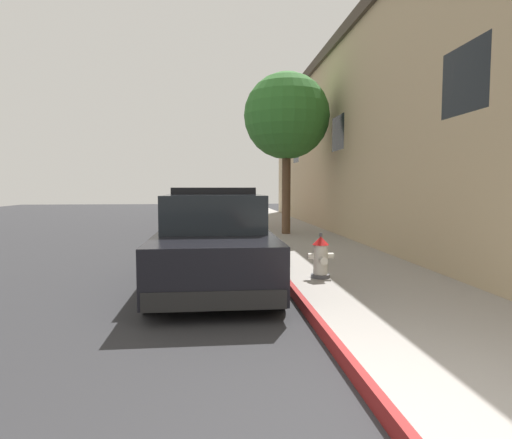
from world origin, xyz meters
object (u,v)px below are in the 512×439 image
fire_hydrant (321,257)px  street_tree (287,117)px  parked_car_dark_far (216,202)px  parked_car_silver_ahead (211,211)px  police_cruiser (214,241)px

fire_hydrant → street_tree: size_ratio=0.15×
fire_hydrant → parked_car_dark_far: bearing=94.4°
parked_car_silver_ahead → parked_car_dark_far: 10.66m
police_cruiser → street_tree: size_ratio=0.94×
fire_hydrant → police_cruiser: bearing=162.9°
parked_car_dark_far → police_cruiser: bearing=-90.6°
parked_car_silver_ahead → street_tree: size_ratio=0.94×
police_cruiser → parked_car_silver_ahead: (-0.09, 9.24, -0.00)m
police_cruiser → parked_car_silver_ahead: size_ratio=1.00×
parked_car_dark_far → fire_hydrant: (1.59, -20.44, -0.23)m
parked_car_silver_ahead → parked_car_dark_far: size_ratio=1.00×
parked_car_dark_far → street_tree: street_tree is taller
parked_car_silver_ahead → police_cruiser: bearing=-89.4°
police_cruiser → fire_hydrant: (1.79, -0.55, -0.23)m
street_tree → police_cruiser: bearing=-110.8°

